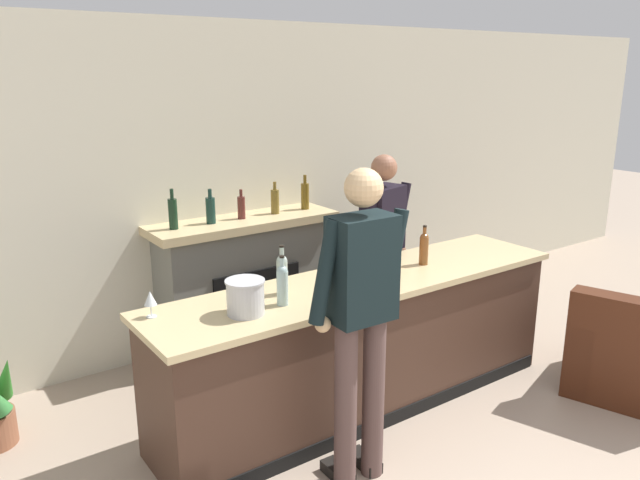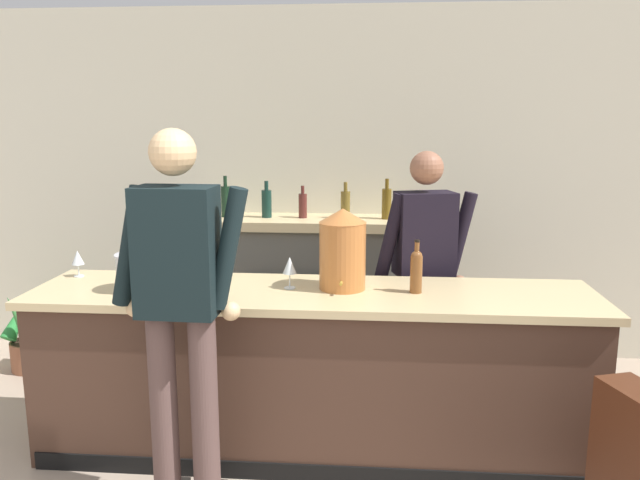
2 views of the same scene
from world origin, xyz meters
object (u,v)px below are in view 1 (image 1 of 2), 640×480
person_bartender (382,248)px  wine_bottle_cabernet_heavy (282,283)px  fireplace_stone (245,282)px  wine_glass_mid_counter (150,299)px  wine_bottle_rose_blush (282,273)px  ice_bucket_steel (245,297)px  wine_glass_by_dispenser (346,263)px  person_customer (361,315)px  copper_dispenser (378,242)px  wine_bottle_port_short (424,247)px  armchair_black (633,359)px

person_bartender → wine_bottle_cabernet_heavy: size_ratio=5.45×
fireplace_stone → wine_glass_mid_counter: (-1.25, -1.18, 0.49)m
fireplace_stone → wine_bottle_cabernet_heavy: fireplace_stone is taller
wine_bottle_cabernet_heavy → wine_bottle_rose_blush: (0.10, 0.16, 0.00)m
ice_bucket_steel → wine_glass_by_dispenser: bearing=7.9°
person_customer → wine_glass_mid_counter: person_customer is taller
copper_dispenser → wine_glass_by_dispenser: (-0.30, -0.02, -0.10)m
person_customer → ice_bucket_steel: bearing=126.5°
copper_dispenser → wine_glass_by_dispenser: copper_dispenser is taller
ice_bucket_steel → wine_bottle_rose_blush: size_ratio=0.72×
wine_glass_mid_counter → ice_bucket_steel: bearing=-30.3°
wine_bottle_rose_blush → wine_glass_by_dispenser: wine_bottle_rose_blush is taller
wine_bottle_port_short → wine_glass_mid_counter: (-2.01, 0.19, -0.02)m
wine_bottle_port_short → armchair_black: bearing=-41.6°
wine_glass_by_dispenser → copper_dispenser: bearing=4.2°
person_bartender → wine_bottle_port_short: size_ratio=5.77×
wine_bottle_rose_blush → person_customer: bearing=-85.1°
armchair_black → fireplace_stone: bearing=128.7°
wine_bottle_port_short → wine_bottle_rose_blush: size_ratio=0.91×
copper_dispenser → ice_bucket_steel: size_ratio=1.94×
wine_bottle_cabernet_heavy → wine_bottle_port_short: size_ratio=1.06×
wine_bottle_rose_blush → wine_glass_mid_counter: size_ratio=2.03×
wine_glass_by_dispenser → ice_bucket_steel: bearing=-172.1°
ice_bucket_steel → wine_bottle_cabernet_heavy: wine_bottle_cabernet_heavy is taller
fireplace_stone → wine_glass_mid_counter: bearing=-136.6°
ice_bucket_steel → wine_bottle_cabernet_heavy: 0.26m
fireplace_stone → armchair_black: 3.11m
person_customer → wine_bottle_cabernet_heavy: size_ratio=5.95×
person_customer → person_bartender: bearing=45.0°
armchair_black → copper_dispenser: (-1.58, 1.09, 0.91)m
fireplace_stone → wine_bottle_port_short: 1.65m
wine_bottle_port_short → copper_dispenser: bearing=173.1°
fireplace_stone → person_bartender: 1.23m
wine_bottle_cabernet_heavy → wine_glass_by_dispenser: wine_bottle_cabernet_heavy is taller
wine_glass_mid_counter → wine_glass_by_dispenser: wine_glass_by_dispenser is taller
armchair_black → ice_bucket_steel: ice_bucket_steel is taller
fireplace_stone → ice_bucket_steel: 1.72m
person_customer → ice_bucket_steel: 0.70m
person_bartender → wine_glass_by_dispenser: person_bartender is taller
copper_dispenser → wine_bottle_cabernet_heavy: copper_dispenser is taller
wine_glass_mid_counter → armchair_black: bearing=-21.1°
fireplace_stone → copper_dispenser: bearing=-75.1°
person_customer → ice_bucket_steel: person_customer is taller
person_customer → person_bartender: size_ratio=1.09×
wine_glass_mid_counter → person_bartender: bearing=10.1°
fireplace_stone → person_customer: person_customer is taller
person_bartender → copper_dispenser: 0.75m
wine_bottle_port_short → wine_bottle_rose_blush: bearing=176.6°
armchair_black → wine_glass_mid_counter: 3.51m
copper_dispenser → wine_bottle_cabernet_heavy: 0.89m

